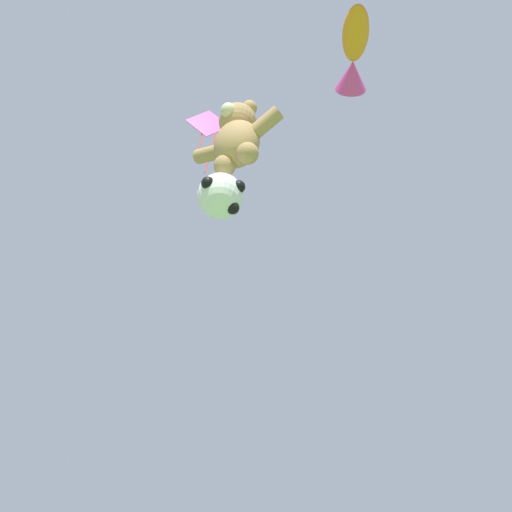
{
  "coord_description": "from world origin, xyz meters",
  "views": [
    {
      "loc": [
        4.81,
        -0.28,
        1.7
      ],
      "look_at": [
        1.37,
        5.23,
        8.65
      ],
      "focal_mm": 40.0,
      "sensor_mm": 36.0,
      "label": 1
    }
  ],
  "objects_px": {
    "soccer_ball_kite": "(221,196)",
    "diamond_kite": "(208,128)",
    "fish_kite_tangerine": "(354,55)",
    "teddy_bear_kite": "(237,137)"
  },
  "relations": [
    {
      "from": "teddy_bear_kite",
      "to": "fish_kite_tangerine",
      "type": "height_order",
      "value": "fish_kite_tangerine"
    },
    {
      "from": "soccer_ball_kite",
      "to": "fish_kite_tangerine",
      "type": "relative_size",
      "value": 0.45
    },
    {
      "from": "diamond_kite",
      "to": "teddy_bear_kite",
      "type": "bearing_deg",
      "value": -34.86
    },
    {
      "from": "diamond_kite",
      "to": "fish_kite_tangerine",
      "type": "bearing_deg",
      "value": -3.94
    },
    {
      "from": "soccer_ball_kite",
      "to": "diamond_kite",
      "type": "bearing_deg",
      "value": 141.49
    },
    {
      "from": "diamond_kite",
      "to": "soccer_ball_kite",
      "type": "bearing_deg",
      "value": -38.51
    },
    {
      "from": "soccer_ball_kite",
      "to": "diamond_kite",
      "type": "distance_m",
      "value": 6.1
    },
    {
      "from": "teddy_bear_kite",
      "to": "diamond_kite",
      "type": "xyz_separation_m",
      "value": [
        -1.99,
        1.39,
        4.13
      ]
    },
    {
      "from": "fish_kite_tangerine",
      "to": "diamond_kite",
      "type": "relative_size",
      "value": 0.64
    },
    {
      "from": "teddy_bear_kite",
      "to": "fish_kite_tangerine",
      "type": "relative_size",
      "value": 0.99
    }
  ]
}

